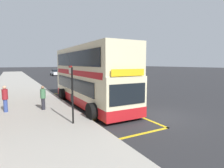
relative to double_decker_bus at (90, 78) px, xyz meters
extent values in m
plane|color=#28282B|center=(2.46, 27.01, -2.06)|extent=(260.00, 260.00, 0.00)
cube|color=#A39E93|center=(-4.54, 27.01, -1.99)|extent=(6.00, 76.00, 0.14)
cube|color=beige|center=(0.01, 0.01, -0.71)|extent=(2.50, 10.51, 2.30)
cube|color=beige|center=(0.01, 0.01, 1.39)|extent=(2.48, 10.30, 1.90)
cube|color=red|center=(0.01, 0.01, -1.56)|extent=(2.52, 10.53, 0.60)
cube|color=#B2191E|center=(0.01, 0.01, 0.46)|extent=(2.53, 9.67, 0.36)
cube|color=black|center=(-1.26, 0.41, -0.41)|extent=(0.04, 8.41, 0.90)
cube|color=black|center=(-1.26, 0.01, 1.44)|extent=(0.04, 9.25, 1.00)
cube|color=black|center=(0.01, -5.27, -0.46)|extent=(2.20, 0.04, 1.10)
cube|color=yellow|center=(0.01, -5.27, 0.66)|extent=(2.00, 0.04, 0.36)
cylinder|color=black|center=(-1.33, -3.77, -1.56)|extent=(0.56, 1.00, 1.00)
cylinder|color=black|center=(1.35, -3.77, -1.56)|extent=(0.56, 1.00, 1.00)
cylinder|color=black|center=(-1.33, 2.90, -1.56)|extent=(0.56, 1.00, 1.00)
cylinder|color=black|center=(1.35, 2.90, -1.56)|extent=(0.56, 1.00, 1.00)
cube|color=gold|center=(-1.46, -0.14, -2.06)|extent=(0.16, 13.29, 0.01)
cube|color=gold|center=(1.41, -0.14, -2.06)|extent=(0.16, 13.29, 0.01)
cube|color=gold|center=(-0.03, -6.70, -2.06)|extent=(3.03, 0.16, 0.01)
cube|color=gold|center=(-0.03, 6.43, -2.06)|extent=(3.03, 0.16, 0.01)
cylinder|color=black|center=(-2.60, -4.15, -0.50)|extent=(0.09, 0.09, 2.86)
cube|color=silver|center=(-2.60, -3.90, 0.75)|extent=(0.05, 0.42, 0.30)
cube|color=red|center=(-2.60, -3.90, 0.95)|extent=(0.05, 0.42, 0.10)
cube|color=black|center=(-2.60, -4.05, -0.62)|extent=(0.06, 0.28, 0.40)
cube|color=silver|center=(4.97, 36.00, -1.40)|extent=(1.76, 4.20, 0.72)
cube|color=black|center=(4.97, 35.90, -0.74)|extent=(1.52, 1.90, 0.60)
cylinder|color=black|center=(4.03, 37.30, -1.76)|extent=(0.22, 0.60, 0.60)
cylinder|color=black|center=(5.90, 37.30, -1.76)|extent=(0.22, 0.60, 0.60)
cylinder|color=black|center=(4.03, 34.69, -1.76)|extent=(0.22, 0.60, 0.60)
cylinder|color=black|center=(5.90, 34.69, -1.76)|extent=(0.22, 0.60, 0.60)
cube|color=silver|center=(4.98, 12.11, -1.40)|extent=(1.76, 4.20, 0.72)
cube|color=black|center=(4.98, 12.01, -0.74)|extent=(1.52, 1.90, 0.60)
cylinder|color=black|center=(4.04, 13.42, -1.76)|extent=(0.22, 0.60, 0.60)
cylinder|color=black|center=(5.91, 13.42, -1.76)|extent=(0.22, 0.60, 0.60)
cylinder|color=black|center=(4.04, 10.81, -1.76)|extent=(0.22, 0.60, 0.60)
cylinder|color=black|center=(5.91, 10.81, -1.76)|extent=(0.22, 0.60, 0.60)
cylinder|color=#33478C|center=(-5.65, 0.05, -1.52)|extent=(0.24, 0.24, 0.81)
cylinder|color=maroon|center=(-5.65, 0.05, -0.79)|extent=(0.34, 0.34, 0.64)
sphere|color=tan|center=(-5.65, 0.05, -0.37)|extent=(0.22, 0.22, 0.22)
cylinder|color=#26262D|center=(-3.48, -0.45, -1.54)|extent=(0.24, 0.24, 0.77)
cylinder|color=#3F724C|center=(-3.48, -0.45, -0.85)|extent=(0.34, 0.34, 0.61)
sphere|color=#8C664C|center=(-3.48, -0.45, -0.44)|extent=(0.21, 0.21, 0.21)
camera|label=1|loc=(-5.26, -13.06, 1.12)|focal=29.44mm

